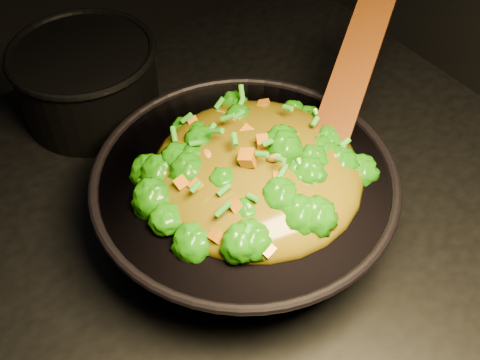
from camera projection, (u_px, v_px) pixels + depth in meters
wok at (244, 204)px, 0.80m from camera, size 0.45×0.45×0.11m
stir_fry at (257, 151)px, 0.72m from camera, size 0.34×0.34×0.09m
spatula at (345, 94)px, 0.78m from camera, size 0.29×0.21×0.13m
back_pot at (88, 81)px, 0.95m from camera, size 0.24×0.24×0.13m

